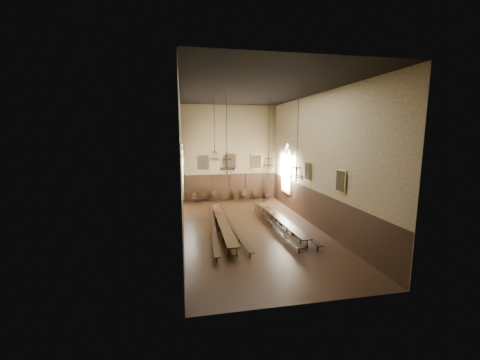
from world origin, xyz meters
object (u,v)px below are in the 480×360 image
object	(u,v)px
chair_1	(205,199)
chair_0	(195,200)
bench_right_outer	(287,222)
chair_4	(236,197)
chair_6	(256,197)
chandelier_back_right	(268,161)
bench_left_inner	(231,226)
chair_3	(225,198)
chair_5	(245,197)
chandelier_back_left	(215,154)
chair_2	(214,198)
bench_left_outer	(213,228)
chandelier_front_left	(227,163)
table_left	(223,226)
chair_7	(267,197)
chandelier_front_right	(297,170)
table_right	(278,221)
bench_right_inner	(272,223)

from	to	relation	value
chair_1	chair_0	bearing A→B (deg)	-174.97
bench_right_outer	chair_4	size ratio (longest dim) A/B	9.74
chair_6	chandelier_back_right	size ratio (longest dim) A/B	0.18
bench_left_inner	chair_3	size ratio (longest dim) A/B	11.40
chair_5	chandelier_back_left	world-z (taller)	chandelier_back_left
chair_0	chair_2	bearing A→B (deg)	-14.05
bench_left_outer	chandelier_front_left	xyz separation A→B (m)	(0.61, -2.23, 4.47)
chandelier_back_left	chair_0	bearing A→B (deg)	100.98
chair_1	chair_3	size ratio (longest dim) A/B	1.05
chair_1	chair_6	distance (m)	4.98
chair_5	table_left	bearing A→B (deg)	-124.41
chair_3	chair_5	distance (m)	1.94
chair_4	chair_6	distance (m)	1.98
bench_left_outer	chair_3	distance (m)	8.96
chair_1	chair_7	world-z (taller)	chair_1
chair_0	chair_4	size ratio (longest dim) A/B	0.88
bench_left_outer	chair_1	bearing A→B (deg)	89.36
chair_1	chandelier_back_left	distance (m)	8.00
table_left	chandelier_front_left	distance (m)	4.96
chair_6	chandelier_back_right	xyz separation A→B (m)	(-0.48, -5.65, 4.05)
chair_4	chair_5	distance (m)	0.89
chair_6	bench_left_outer	bearing A→B (deg)	-133.80
table_left	chair_6	bearing A→B (deg)	62.86
chair_1	chandelier_back_right	bearing A→B (deg)	-48.16
chandelier_back_left	chandelier_front_left	bearing A→B (deg)	-87.62
bench_left_inner	chandelier_front_right	size ratio (longest dim) A/B	1.89
chair_0	bench_left_outer	bearing A→B (deg)	-99.52
chair_5	chandelier_back_right	size ratio (longest dim) A/B	0.20
chair_4	chandelier_front_right	xyz separation A→B (m)	(1.53, -11.27, 3.95)
table_left	chandelier_front_right	distance (m)	6.15
chair_5	chandelier_front_left	xyz separation A→B (m)	(-3.38, -10.91, 4.44)
chandelier_back_left	chandelier_front_left	world-z (taller)	same
table_right	bench_left_inner	size ratio (longest dim) A/B	0.92
bench_right_outer	chair_5	xyz separation A→B (m)	(-1.24, 8.28, 0.02)
table_right	chandelier_front_right	bearing A→B (deg)	-88.60
chair_5	chair_6	xyz separation A→B (m)	(1.09, 0.07, -0.02)
bench_right_outer	chandelier_front_right	xyz separation A→B (m)	(-0.60, -2.91, 3.98)
chair_0	chandelier_back_right	world-z (taller)	chandelier_back_right
bench_left_outer	chair_5	distance (m)	9.55
chair_0	chandelier_back_left	size ratio (longest dim) A/B	0.20
bench_left_inner	bench_right_outer	bearing A→B (deg)	3.31
bench_right_outer	chandelier_back_left	bearing A→B (deg)	158.98
table_right	bench_left_inner	bearing A→B (deg)	-177.13
chair_0	chair_2	xyz separation A→B (m)	(1.83, 0.03, 0.02)
chair_4	chandelier_front_left	size ratio (longest dim) A/B	0.22
bench_right_inner	chair_1	bearing A→B (deg)	115.17
bench_left_inner	chair_6	bearing A→B (deg)	65.70
table_left	bench_right_inner	world-z (taller)	table_left
bench_right_outer	chandelier_back_right	distance (m)	4.91
chair_1	table_left	bearing A→B (deg)	-83.24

